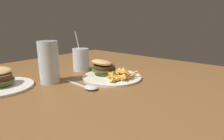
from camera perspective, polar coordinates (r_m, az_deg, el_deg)
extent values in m
cube|color=brown|center=(0.85, -4.90, -4.02)|extent=(1.37, 1.34, 0.03)
cylinder|color=brown|center=(1.79, -4.96, -7.07)|extent=(0.08, 0.08, 0.74)
cylinder|color=silver|center=(0.86, 0.00, -2.18)|extent=(0.27, 0.27, 0.01)
ellipsoid|color=tan|center=(0.89, -2.43, -0.66)|extent=(0.13, 0.12, 0.02)
cylinder|color=#2D6628|center=(0.89, -2.44, 0.15)|extent=(0.15, 0.15, 0.01)
cylinder|color=red|center=(0.89, -2.44, 0.62)|extent=(0.12, 0.12, 0.01)
cylinder|color=#4C2D1E|center=(0.89, -2.45, 1.24)|extent=(0.13, 0.13, 0.01)
ellipsoid|color=tan|center=(0.88, -3.25, 2.30)|extent=(0.13, 0.12, 0.04)
cube|color=gold|center=(0.78, 1.74, -2.82)|extent=(0.03, 0.08, 0.02)
cube|color=gold|center=(0.83, 2.77, -1.13)|extent=(0.08, 0.04, 0.02)
cube|color=gold|center=(0.81, 4.08, -2.27)|extent=(0.05, 0.07, 0.03)
cube|color=gold|center=(0.84, 1.97, -0.96)|extent=(0.03, 0.07, 0.02)
cube|color=gold|center=(0.81, -0.01, -2.49)|extent=(0.08, 0.02, 0.02)
cube|color=gold|center=(0.81, 4.01, -2.01)|extent=(0.04, 0.05, 0.02)
cube|color=gold|center=(0.81, 4.96, -2.26)|extent=(0.03, 0.08, 0.02)
cube|color=gold|center=(0.79, 0.94, -2.88)|extent=(0.03, 0.07, 0.03)
cube|color=gold|center=(0.83, 3.09, -0.54)|extent=(0.01, 0.07, 0.01)
cube|color=gold|center=(0.80, 1.85, -2.47)|extent=(0.05, 0.08, 0.02)
cube|color=gold|center=(0.82, 0.96, -1.99)|extent=(0.09, 0.01, 0.03)
cube|color=gold|center=(0.81, 2.92, -0.73)|extent=(0.09, 0.04, 0.04)
cube|color=gold|center=(0.88, 1.79, -1.20)|extent=(0.06, 0.03, 0.03)
cube|color=gold|center=(0.84, 2.36, -1.00)|extent=(0.05, 0.06, 0.03)
cube|color=gold|center=(0.83, 0.02, -1.96)|extent=(0.07, 0.02, 0.01)
cube|color=gold|center=(0.85, 5.41, -1.57)|extent=(0.06, 0.07, 0.04)
cube|color=gold|center=(0.83, 3.92, -1.18)|extent=(0.06, 0.04, 0.01)
cube|color=gold|center=(0.84, 4.28, -1.76)|extent=(0.05, 0.08, 0.03)
cube|color=gold|center=(0.82, 3.25, -0.50)|extent=(0.06, 0.03, 0.02)
cube|color=gold|center=(0.81, 3.51, -0.94)|extent=(0.06, 0.06, 0.03)
cube|color=gold|center=(0.81, 3.23, -1.91)|extent=(0.07, 0.05, 0.01)
cylinder|color=silver|center=(0.83, -18.69, 2.28)|extent=(0.08, 0.08, 0.18)
cylinder|color=gold|center=(0.83, -18.60, 1.18)|extent=(0.07, 0.07, 0.14)
cylinder|color=silver|center=(1.01, -9.46, 3.17)|extent=(0.09, 0.09, 0.12)
cylinder|color=orange|center=(1.01, -9.44, 2.61)|extent=(0.07, 0.07, 0.10)
cylinder|color=white|center=(1.02, -9.91, 5.83)|extent=(0.02, 0.04, 0.20)
ellipsoid|color=silver|center=(0.72, -6.47, -5.31)|extent=(0.06, 0.05, 0.02)
cube|color=silver|center=(0.79, -10.71, -4.21)|extent=(0.13, 0.02, 0.00)
cylinder|color=silver|center=(0.86, -30.90, -4.45)|extent=(0.25, 0.25, 0.01)
ellipsoid|color=tan|center=(0.85, -31.02, -3.56)|extent=(0.09, 0.11, 0.02)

